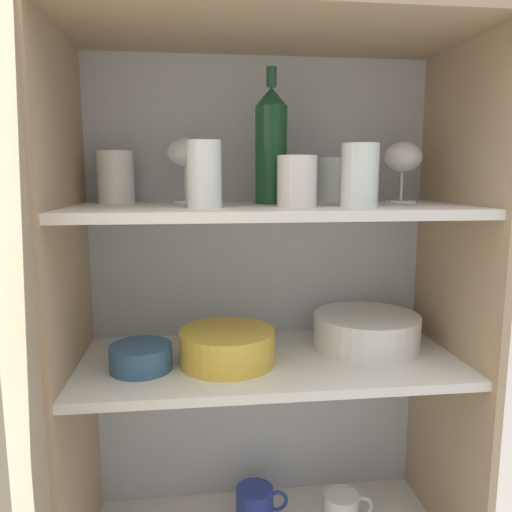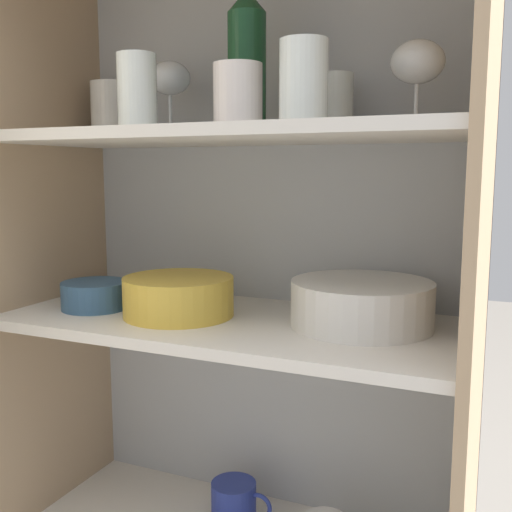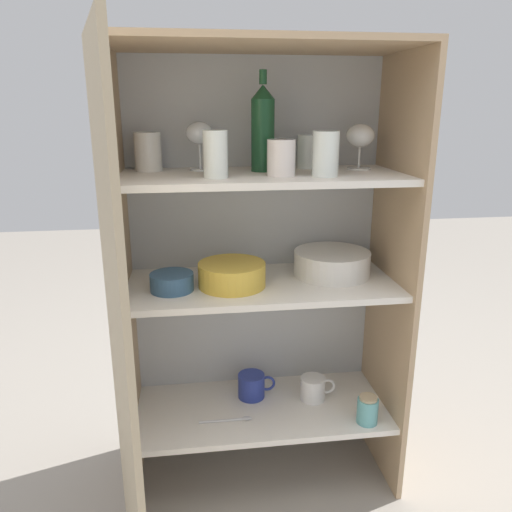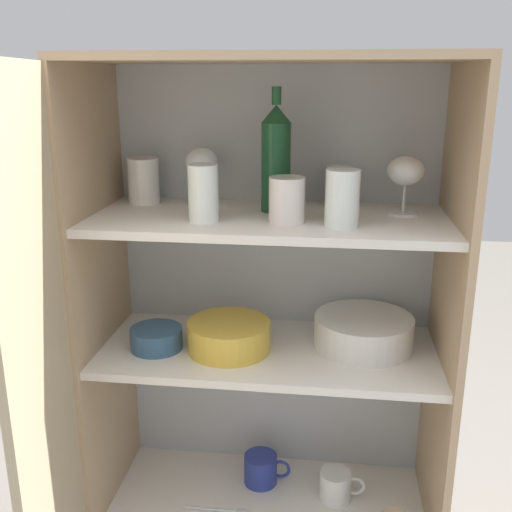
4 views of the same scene
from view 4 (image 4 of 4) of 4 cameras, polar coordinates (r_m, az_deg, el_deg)
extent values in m
cube|color=#B2B7BC|center=(1.72, 1.86, -6.25)|extent=(0.88, 0.02, 1.40)
cube|color=tan|center=(1.64, -14.13, -7.98)|extent=(0.02, 0.41, 1.40)
cube|color=tan|center=(1.56, 17.30, -9.55)|extent=(0.02, 0.41, 1.40)
cube|color=tan|center=(1.39, 1.34, 18.36)|extent=(0.88, 0.41, 0.02)
cube|color=silver|center=(1.79, 1.07, -22.32)|extent=(0.84, 0.37, 0.02)
cube|color=silver|center=(1.54, 1.16, -9.09)|extent=(0.84, 0.37, 0.02)
cube|color=silver|center=(1.42, 1.24, 3.43)|extent=(0.84, 0.37, 0.02)
cube|color=tan|center=(1.29, -19.17, -15.70)|extent=(0.12, 0.43, 1.40)
cylinder|color=silver|center=(1.35, 2.95, 5.36)|extent=(0.08, 0.08, 0.10)
cylinder|color=white|center=(1.32, 8.22, 5.46)|extent=(0.08, 0.08, 0.13)
cylinder|color=white|center=(1.52, 7.88, 6.52)|extent=(0.06, 0.06, 0.10)
cylinder|color=white|center=(1.58, -10.66, 7.06)|extent=(0.08, 0.08, 0.12)
cylinder|color=white|center=(1.36, -5.04, 5.97)|extent=(0.07, 0.07, 0.13)
cylinder|color=white|center=(1.48, 13.80, 3.99)|extent=(0.07, 0.07, 0.01)
cylinder|color=white|center=(1.47, 13.89, 5.30)|extent=(0.01, 0.01, 0.06)
ellipsoid|color=white|center=(1.46, 14.07, 7.88)|extent=(0.09, 0.09, 0.07)
cylinder|color=white|center=(1.54, -5.05, 4.92)|extent=(0.06, 0.06, 0.01)
cylinder|color=white|center=(1.54, -5.09, 6.40)|extent=(0.01, 0.01, 0.07)
ellipsoid|color=white|center=(1.53, -5.16, 9.01)|extent=(0.08, 0.08, 0.07)
cylinder|color=#194728|center=(1.46, 1.90, 8.40)|extent=(0.07, 0.07, 0.21)
cone|color=#194728|center=(1.45, 1.95, 13.39)|extent=(0.07, 0.07, 0.04)
cylinder|color=#194728|center=(1.44, 1.97, 15.03)|extent=(0.02, 0.02, 0.04)
cylinder|color=silver|center=(1.57, 10.13, -8.30)|extent=(0.25, 0.25, 0.01)
cylinder|color=silver|center=(1.56, 10.15, -8.00)|extent=(0.25, 0.25, 0.01)
cylinder|color=silver|center=(1.56, 10.16, -7.70)|extent=(0.25, 0.25, 0.01)
cylinder|color=silver|center=(1.56, 10.18, -7.40)|extent=(0.25, 0.25, 0.01)
cylinder|color=silver|center=(1.55, 10.20, -7.09)|extent=(0.25, 0.25, 0.01)
cylinder|color=silver|center=(1.55, 10.21, -6.79)|extent=(0.25, 0.25, 0.01)
cylinder|color=silver|center=(1.55, 10.23, -6.48)|extent=(0.25, 0.25, 0.01)
cylinder|color=silver|center=(1.54, 10.25, -6.18)|extent=(0.25, 0.25, 0.01)
cylinder|color=silver|center=(1.54, 10.27, -5.87)|extent=(0.25, 0.25, 0.01)
cylinder|color=gold|center=(1.51, -2.59, -7.61)|extent=(0.21, 0.21, 0.07)
torus|color=gold|center=(1.50, -2.61, -6.45)|extent=(0.20, 0.20, 0.01)
cylinder|color=#33567A|center=(1.54, -9.47, -7.74)|extent=(0.13, 0.13, 0.05)
torus|color=#33567A|center=(1.54, -9.51, -6.96)|extent=(0.13, 0.13, 0.01)
cylinder|color=white|center=(1.77, 7.56, -20.85)|extent=(0.09, 0.09, 0.08)
torus|color=white|center=(1.77, 9.41, -20.79)|extent=(0.06, 0.01, 0.06)
cylinder|color=#283893|center=(1.81, 0.44, -19.61)|extent=(0.09, 0.09, 0.09)
torus|color=#283893|center=(1.80, 2.34, -19.62)|extent=(0.06, 0.01, 0.06)
cylinder|color=silver|center=(1.74, -4.08, -22.95)|extent=(0.16, 0.01, 0.01)
ellipsoid|color=silver|center=(1.73, -1.32, -23.17)|extent=(0.04, 0.02, 0.01)
camera|label=1|loc=(0.51, -32.40, -16.34)|focal=35.00mm
camera|label=2|loc=(0.65, 40.27, -24.33)|focal=42.00mm
camera|label=3|loc=(0.40, -91.88, -20.14)|focal=35.00mm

